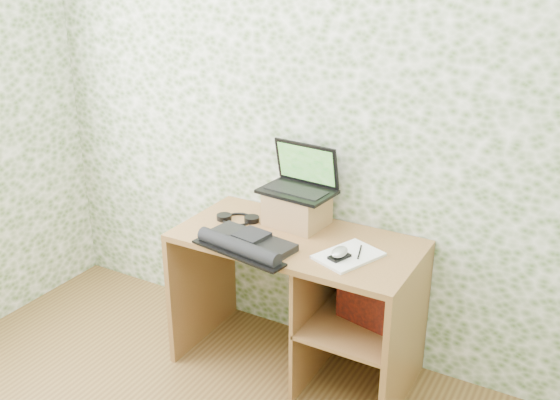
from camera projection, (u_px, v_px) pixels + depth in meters
The scene contains 10 objects.
wall_back at pixel (327, 114), 3.08m from camera, with size 3.50×3.50×0.00m, color white.
desk at pixel (313, 287), 3.13m from camera, with size 1.20×0.60×0.75m.
riser at pixel (297, 209), 3.16m from camera, with size 0.28×0.24×0.17m, color olive.
laptop at pixel (301, 180), 3.13m from camera, with size 0.38×0.29×0.24m.
keyboard at pixel (246, 244), 2.92m from camera, with size 0.51×0.33×0.07m.
headphones at pixel (238, 219), 3.23m from camera, with size 0.22×0.20×0.03m.
notepad at pixel (348, 256), 2.85m from camera, with size 0.20×0.29×0.01m, color white.
mouse at pixel (340, 254), 2.80m from camera, with size 0.07×0.11×0.04m, color #BCBCBF.
pen at pixel (360, 252), 2.86m from camera, with size 0.01×0.01×0.14m, color black.
red_box at pixel (366, 291), 2.94m from camera, with size 0.28×0.09×0.34m, color maroon.
Camera 1 is at (1.27, -0.99, 2.06)m, focal length 40.00 mm.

